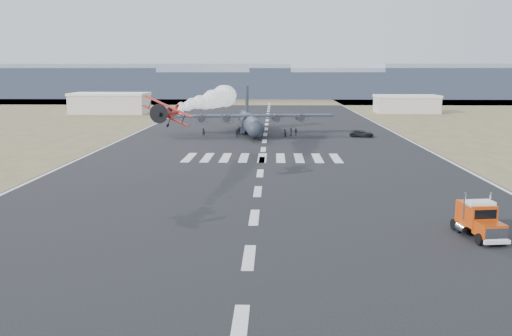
{
  "coord_description": "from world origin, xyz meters",
  "views": [
    {
      "loc": [
        1.84,
        -41.82,
        14.19
      ],
      "look_at": [
        0.01,
        17.12,
        4.0
      ],
      "focal_mm": 40.0,
      "sensor_mm": 36.0,
      "label": 1
    }
  ],
  "objects_px": {
    "transport_aircraft": "(250,121)",
    "crew_b": "(285,133)",
    "crew_h": "(239,132)",
    "crew_f": "(262,132)",
    "crew_e": "(291,132)",
    "support_vehicle": "(362,134)",
    "crew_d": "(296,132)",
    "hangar_left": "(110,103)",
    "crew_g": "(203,132)",
    "hangar_right": "(406,104)",
    "crew_c": "(237,133)",
    "semi_truck": "(479,219)",
    "crew_a": "(250,134)",
    "aerobatic_biplane": "(167,112)"
  },
  "relations": [
    {
      "from": "transport_aircraft",
      "to": "crew_f",
      "type": "distance_m",
      "value": 7.09
    },
    {
      "from": "crew_a",
      "to": "crew_e",
      "type": "xyz_separation_m",
      "value": [
        8.79,
        3.99,
        0.06
      ]
    },
    {
      "from": "hangar_left",
      "to": "aerobatic_biplane",
      "type": "relative_size",
      "value": 4.03
    },
    {
      "from": "hangar_right",
      "to": "semi_truck",
      "type": "relative_size",
      "value": 2.84
    },
    {
      "from": "crew_b",
      "to": "crew_h",
      "type": "height_order",
      "value": "crew_h"
    },
    {
      "from": "transport_aircraft",
      "to": "crew_b",
      "type": "xyz_separation_m",
      "value": [
        7.66,
        -6.31,
        -1.92
      ]
    },
    {
      "from": "semi_truck",
      "to": "crew_f",
      "type": "relative_size",
      "value": 3.97
    },
    {
      "from": "hangar_left",
      "to": "support_vehicle",
      "type": "relative_size",
      "value": 4.74
    },
    {
      "from": "crew_e",
      "to": "transport_aircraft",
      "type": "bearing_deg",
      "value": 67.42
    },
    {
      "from": "hangar_right",
      "to": "crew_f",
      "type": "xyz_separation_m",
      "value": [
        -46.69,
        -69.98,
        -2.1
      ]
    },
    {
      "from": "transport_aircraft",
      "to": "support_vehicle",
      "type": "relative_size",
      "value": 7.08
    },
    {
      "from": "crew_b",
      "to": "transport_aircraft",
      "type": "bearing_deg",
      "value": -108.69
    },
    {
      "from": "crew_a",
      "to": "crew_g",
      "type": "relative_size",
      "value": 0.91
    },
    {
      "from": "crew_e",
      "to": "crew_f",
      "type": "distance_m",
      "value": 6.6
    },
    {
      "from": "crew_b",
      "to": "semi_truck",
      "type": "bearing_deg",
      "value": 32.4
    },
    {
      "from": "crew_d",
      "to": "semi_truck",
      "type": "bearing_deg",
      "value": 142.81
    },
    {
      "from": "support_vehicle",
      "to": "crew_f",
      "type": "distance_m",
      "value": 21.37
    },
    {
      "from": "aerobatic_biplane",
      "to": "crew_c",
      "type": "xyz_separation_m",
      "value": [
        5.04,
        51.83,
        -8.17
      ]
    },
    {
      "from": "crew_b",
      "to": "crew_f",
      "type": "distance_m",
      "value": 4.93
    },
    {
      "from": "aerobatic_biplane",
      "to": "support_vehicle",
      "type": "relative_size",
      "value": 1.18
    },
    {
      "from": "hangar_left",
      "to": "crew_g",
      "type": "relative_size",
      "value": 13.85
    },
    {
      "from": "transport_aircraft",
      "to": "crew_c",
      "type": "height_order",
      "value": "transport_aircraft"
    },
    {
      "from": "crew_g",
      "to": "crew_d",
      "type": "bearing_deg",
      "value": 160.77
    },
    {
      "from": "crew_c",
      "to": "hangar_left",
      "type": "bearing_deg",
      "value": -101.23
    },
    {
      "from": "hangar_right",
      "to": "crew_c",
      "type": "distance_m",
      "value": 88.26
    },
    {
      "from": "transport_aircraft",
      "to": "crew_g",
      "type": "distance_m",
      "value": 11.52
    },
    {
      "from": "crew_b",
      "to": "support_vehicle",
      "type": "bearing_deg",
      "value": 110.73
    },
    {
      "from": "crew_b",
      "to": "crew_c",
      "type": "bearing_deg",
      "value": -62.24
    },
    {
      "from": "aerobatic_biplane",
      "to": "crew_d",
      "type": "distance_m",
      "value": 58.23
    },
    {
      "from": "support_vehicle",
      "to": "crew_b",
      "type": "bearing_deg",
      "value": 102.55
    },
    {
      "from": "aerobatic_biplane",
      "to": "crew_f",
      "type": "xyz_separation_m",
      "value": [
        10.38,
        53.12,
        -8.18
      ]
    },
    {
      "from": "aerobatic_biplane",
      "to": "crew_f",
      "type": "distance_m",
      "value": 54.74
    },
    {
      "from": "crew_e",
      "to": "hangar_left",
      "type": "bearing_deg",
      "value": 45.16
    },
    {
      "from": "hangar_right",
      "to": "crew_b",
      "type": "relative_size",
      "value": 12.67
    },
    {
      "from": "crew_h",
      "to": "crew_f",
      "type": "bearing_deg",
      "value": 179.04
    },
    {
      "from": "crew_a",
      "to": "crew_g",
      "type": "xyz_separation_m",
      "value": [
        -10.2,
        2.79,
        0.08
      ]
    },
    {
      "from": "transport_aircraft",
      "to": "crew_h",
      "type": "xyz_separation_m",
      "value": [
        -2.31,
        -5.29,
        -1.82
      ]
    },
    {
      "from": "aerobatic_biplane",
      "to": "crew_a",
      "type": "distance_m",
      "value": 52.42
    },
    {
      "from": "semi_truck",
      "to": "crew_h",
      "type": "height_order",
      "value": "semi_truck"
    },
    {
      "from": "crew_a",
      "to": "crew_b",
      "type": "xyz_separation_m",
      "value": [
        7.44,
        1.94,
        0.01
      ]
    },
    {
      "from": "transport_aircraft",
      "to": "crew_e",
      "type": "height_order",
      "value": "transport_aircraft"
    },
    {
      "from": "crew_g",
      "to": "transport_aircraft",
      "type": "bearing_deg",
      "value": -173.07
    },
    {
      "from": "transport_aircraft",
      "to": "crew_d",
      "type": "distance_m",
      "value": 11.27
    },
    {
      "from": "crew_d",
      "to": "crew_b",
      "type": "bearing_deg",
      "value": 78.44
    },
    {
      "from": "crew_a",
      "to": "crew_d",
      "type": "relative_size",
      "value": 0.95
    },
    {
      "from": "transport_aircraft",
      "to": "crew_c",
      "type": "bearing_deg",
      "value": -116.0
    },
    {
      "from": "hangar_left",
      "to": "crew_d",
      "type": "height_order",
      "value": "hangar_left"
    },
    {
      "from": "crew_b",
      "to": "hangar_left",
      "type": "bearing_deg",
      "value": -118.36
    },
    {
      "from": "crew_b",
      "to": "crew_e",
      "type": "bearing_deg",
      "value": 167.39
    },
    {
      "from": "transport_aircraft",
      "to": "hangar_left",
      "type": "bearing_deg",
      "value": 122.64
    }
  ]
}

